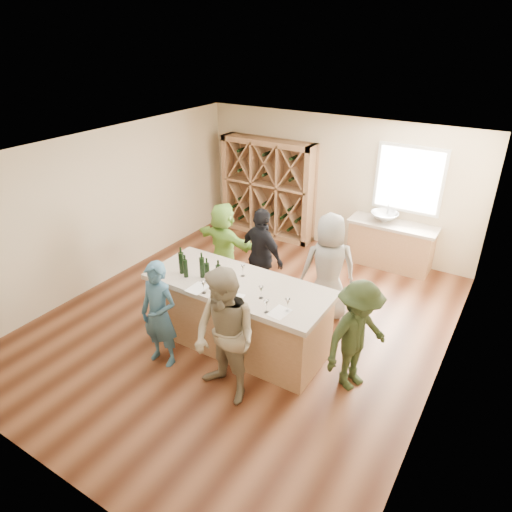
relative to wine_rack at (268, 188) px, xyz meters
The scene contains 35 objects.
floor 3.78m from the wine_rack, 65.36° to the right, with size 6.00×7.00×0.10m, color brown.
ceiling 4.00m from the wine_rack, 65.36° to the right, with size 6.00×7.00×0.10m, color white.
wall_back 1.56m from the wine_rack, 10.57° to the left, with size 6.00×0.10×2.80m, color beige.
wall_front 6.99m from the wine_rack, 77.60° to the right, with size 6.00×0.10×2.80m, color beige.
wall_left 3.63m from the wine_rack, 115.36° to the right, with size 0.10×7.00×2.80m, color beige.
wall_right 5.61m from the wine_rack, 35.70° to the right, with size 0.10×7.00×2.80m, color beige.
window_frame 3.08m from the wine_rack, ahead, with size 1.30×0.06×1.30m, color white.
window_pane 3.07m from the wine_rack, ahead, with size 1.18×0.01×1.18m, color white.
wine_rack is the anchor object (origin of this frame).
back_counter_base 2.98m from the wine_rack, ahead, with size 1.60×0.58×0.86m, color #9D704B.
back_counter_top 2.91m from the wine_rack, ahead, with size 1.70×0.62×0.06m, color #B5A594.
sink 2.70m from the wine_rack, ahead, with size 0.54×0.54×0.19m, color silver.
faucet 2.70m from the wine_rack, ahead, with size 0.02×0.02×0.30m, color silver.
tasting_counter_base 4.24m from the wine_rack, 65.22° to the right, with size 2.60×1.00×1.00m, color #9D704B.
tasting_counter_top 4.19m from the wine_rack, 65.22° to the right, with size 2.72×1.12×0.08m, color #B5A594.
wine_bottle_a 4.10m from the wine_rack, 77.52° to the right, with size 0.08×0.08×0.33m, color black.
wine_bottle_b 4.19m from the wine_rack, 76.01° to the right, with size 0.07×0.07×0.28m, color black.
wine_bottle_c 4.13m from the wine_rack, 72.80° to the right, with size 0.08×0.08×0.31m, color black.
wine_bottle_d 4.22m from the wine_rack, 71.29° to the right, with size 0.07×0.07×0.28m, color black.
wine_bottle_e 4.29m from the wine_rack, 68.73° to the right, with size 0.08×0.08×0.31m, color black.
wine_glass_a 4.55m from the wine_rack, 70.56° to the right, with size 0.07×0.07×0.17m, color white.
wine_glass_b 4.69m from the wine_rack, 65.15° to the right, with size 0.07×0.07×0.18m, color white.
wine_glass_c 4.91m from the wine_rack, 59.60° to the right, with size 0.07×0.07×0.18m, color white.
wine_glass_d 4.58m from the wine_rack, 60.55° to the right, with size 0.07×0.07×0.18m, color white.
wine_glass_e 4.89m from the wine_rack, 56.45° to the right, with size 0.07×0.07×0.19m, color white.
tasting_menu_a 4.45m from the wine_rack, 72.21° to the right, with size 0.23×0.31×0.00m, color white.
tasting_menu_b 4.62m from the wine_rack, 65.07° to the right, with size 0.22×0.30×0.00m, color white.
tasting_menu_c 4.91m from the wine_rack, 57.66° to the right, with size 0.22×0.30×0.00m, color white.
person_near_left 4.84m from the wine_rack, 77.52° to the right, with size 0.58×0.43×1.60m, color #335972.
person_near_right 5.28m from the wine_rack, 65.12° to the right, with size 0.90×0.49×1.86m, color gray.
person_server 5.16m from the wine_rack, 46.43° to the right, with size 1.03×0.48×1.59m, color #263319.
person_far_mid 2.90m from the wine_rack, 61.38° to the right, with size 1.00×0.51×1.71m, color black.
person_far_right 3.52m from the wine_rack, 43.39° to the right, with size 0.89×0.58×1.82m, color slate.
person_far_left 2.44m from the wine_rack, 78.75° to the right, with size 1.47×0.53×1.59m, color #8CC64C.
wine_glass_f 3.99m from the wine_rack, 64.67° to the right, with size 0.07×0.07×0.18m, color white.
Camera 1 is at (3.46, -5.19, 4.38)m, focal length 32.00 mm.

